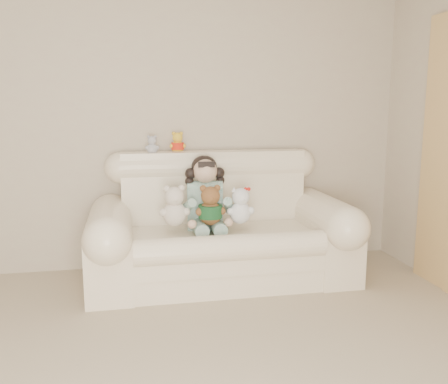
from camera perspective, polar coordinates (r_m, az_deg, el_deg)
wall_back at (r=4.22m, az=-8.98°, el=8.53°), size 4.50×0.00×4.50m
sofa at (r=3.89m, az=-0.29°, el=-3.16°), size 2.10×0.95×1.03m
seated_child at (r=3.90m, az=-2.23°, el=0.00°), size 0.43×0.50×0.61m
brown_teddy at (r=3.72m, az=-1.63°, el=-1.11°), size 0.28×0.25×0.37m
white_cat at (r=3.77m, az=1.94°, el=-1.15°), size 0.23×0.19×0.34m
cream_teddy at (r=3.70m, az=-5.87°, el=-1.16°), size 0.26×0.21×0.37m
yellow_mini_bear at (r=4.14m, az=-5.50°, el=6.05°), size 0.14×0.11×0.22m
grey_mini_plush at (r=4.08m, az=-8.47°, el=5.72°), size 0.12×0.10×0.19m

